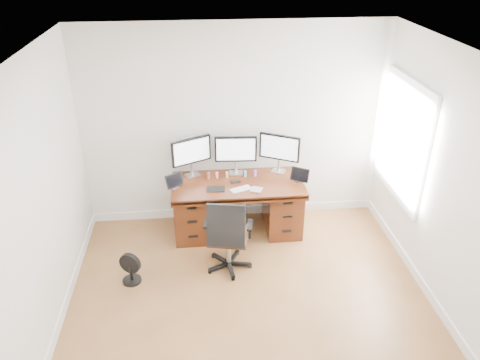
{
  "coord_description": "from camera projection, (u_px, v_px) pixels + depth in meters",
  "views": [
    {
      "loc": [
        -0.49,
        -3.48,
        3.62
      ],
      "look_at": [
        0.0,
        1.5,
        0.95
      ],
      "focal_mm": 35.0,
      "sensor_mm": 36.0,
      "label": 1
    }
  ],
  "objects": [
    {
      "name": "floor_fan",
      "position": [
        131.0,
        269.0,
        5.38
      ],
      "size": [
        0.26,
        0.22,
        0.38
      ],
      "rotation": [
        0.0,
        0.0,
        -0.42
      ],
      "color": "black",
      "rests_on": "ground"
    },
    {
      "name": "drawing_tablet",
      "position": [
        216.0,
        189.0,
        5.88
      ],
      "size": [
        0.24,
        0.17,
        0.01
      ],
      "primitive_type": "cube",
      "rotation": [
        0.0,
        0.0,
        -0.09
      ],
      "color": "black",
      "rests_on": "desk"
    },
    {
      "name": "ground",
      "position": [
        254.0,
        330.0,
        4.8
      ],
      "size": [
        4.5,
        4.5,
        0.0
      ],
      "primitive_type": "plane",
      "color": "brown",
      "rests_on": "ground"
    },
    {
      "name": "monitor_center",
      "position": [
        236.0,
        150.0,
        6.11
      ],
      "size": [
        0.55,
        0.15,
        0.53
      ],
      "rotation": [
        0.0,
        0.0,
        -0.06
      ],
      "color": "silver",
      "rests_on": "desk"
    },
    {
      "name": "office_chair",
      "position": [
        228.0,
        247.0,
        5.52
      ],
      "size": [
        0.61,
        0.61,
        0.99
      ],
      "rotation": [
        0.0,
        0.0,
        -0.19
      ],
      "color": "black",
      "rests_on": "ground"
    },
    {
      "name": "figurine_purple",
      "position": [
        255.0,
        173.0,
        6.16
      ],
      "size": [
        0.04,
        0.04,
        0.09
      ],
      "color": "#9158CB",
      "rests_on": "desk"
    },
    {
      "name": "back_wall",
      "position": [
        234.0,
        126.0,
        6.14
      ],
      "size": [
        4.0,
        0.1,
        2.7
      ],
      "primitive_type": "cube",
      "color": "white",
      "rests_on": "ground"
    },
    {
      "name": "monitor_right",
      "position": [
        280.0,
        149.0,
        6.16
      ],
      "size": [
        0.5,
        0.29,
        0.53
      ],
      "rotation": [
        0.0,
        0.0,
        -0.49
      ],
      "color": "silver",
      "rests_on": "desk"
    },
    {
      "name": "figurine_pink",
      "position": [
        217.0,
        175.0,
        6.12
      ],
      "size": [
        0.04,
        0.04,
        0.09
      ],
      "color": "pink",
      "rests_on": "desk"
    },
    {
      "name": "phone",
      "position": [
        235.0,
        182.0,
        6.05
      ],
      "size": [
        0.14,
        0.1,
        0.01
      ],
      "primitive_type": "cube",
      "rotation": [
        0.0,
        0.0,
        0.29
      ],
      "color": "black",
      "rests_on": "desk"
    },
    {
      "name": "tablet_right",
      "position": [
        300.0,
        176.0,
        6.02
      ],
      "size": [
        0.24,
        0.18,
        0.19
      ],
      "rotation": [
        0.0,
        0.0,
        -0.54
      ],
      "color": "silver",
      "rests_on": "desk"
    },
    {
      "name": "figurine_brown",
      "position": [
        209.0,
        175.0,
        6.11
      ],
      "size": [
        0.04,
        0.04,
        0.09
      ],
      "color": "brown",
      "rests_on": "desk"
    },
    {
      "name": "keyboard",
      "position": [
        241.0,
        189.0,
        5.87
      ],
      "size": [
        0.29,
        0.21,
        0.01
      ],
      "primitive_type": "cube",
      "rotation": [
        0.0,
        0.0,
        0.4
      ],
      "color": "silver",
      "rests_on": "desk"
    },
    {
      "name": "tablet_left",
      "position": [
        174.0,
        182.0,
        5.88
      ],
      "size": [
        0.24,
        0.19,
        0.19
      ],
      "rotation": [
        0.0,
        0.0,
        0.6
      ],
      "color": "silver",
      "rests_on": "desk"
    },
    {
      "name": "figurine_yellow",
      "position": [
        227.0,
        174.0,
        6.13
      ],
      "size": [
        0.04,
        0.04,
        0.09
      ],
      "color": "#E0CE72",
      "rests_on": "desk"
    },
    {
      "name": "right_wall",
      "position": [
        464.0,
        202.0,
        4.43
      ],
      "size": [
        0.1,
        4.5,
        2.7
      ],
      "color": "white",
      "rests_on": "ground"
    },
    {
      "name": "monitor_left",
      "position": [
        191.0,
        152.0,
        6.06
      ],
      "size": [
        0.51,
        0.28,
        0.53
      ],
      "rotation": [
        0.0,
        0.0,
        0.46
      ],
      "color": "silver",
      "rests_on": "desk"
    },
    {
      "name": "figurine_blue",
      "position": [
        245.0,
        173.0,
        6.15
      ],
      "size": [
        0.04,
        0.04,
        0.09
      ],
      "color": "#559AD7",
      "rests_on": "desk"
    },
    {
      "name": "desk",
      "position": [
        238.0,
        205.0,
        6.22
      ],
      "size": [
        1.7,
        0.8,
        0.75
      ],
      "color": "#4A200E",
      "rests_on": "ground"
    },
    {
      "name": "trackpad",
      "position": [
        256.0,
        189.0,
        5.86
      ],
      "size": [
        0.18,
        0.18,
        0.01
      ],
      "primitive_type": "cube",
      "rotation": [
        0.0,
        0.0,
        -0.41
      ],
      "color": "#B9BCC1",
      "rests_on": "desk"
    }
  ]
}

